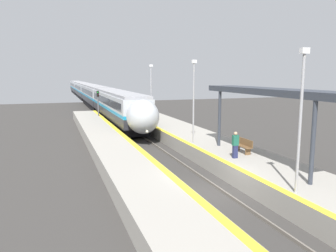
# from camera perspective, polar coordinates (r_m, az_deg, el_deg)

# --- Properties ---
(ground_plane) EXTENTS (120.00, 120.00, 0.00)m
(ground_plane) POSITION_cam_1_polar(r_m,az_deg,el_deg) (16.91, 7.14, -11.60)
(ground_plane) COLOR #383533
(rail_left) EXTENTS (0.08, 90.00, 0.15)m
(rail_left) POSITION_cam_1_polar(r_m,az_deg,el_deg) (16.59, 4.87, -11.70)
(rail_left) COLOR slate
(rail_left) RESTS_ON ground_plane
(rail_right) EXTENTS (0.08, 90.00, 0.15)m
(rail_right) POSITION_cam_1_polar(r_m,az_deg,el_deg) (17.20, 9.34, -11.03)
(rail_right) COLOR slate
(rail_right) RESTS_ON ground_plane
(train) EXTENTS (2.92, 93.51, 4.02)m
(train) POSITION_cam_1_polar(r_m,az_deg,el_deg) (72.44, -13.66, 5.75)
(train) COLOR black
(train) RESTS_ON ground_plane
(platform_right) EXTENTS (4.12, 64.00, 1.03)m
(platform_right) POSITION_cam_1_polar(r_m,az_deg,el_deg) (18.65, 17.69, -8.34)
(platform_right) COLOR #9E998E
(platform_right) RESTS_ON ground_plane
(platform_left) EXTENTS (3.05, 64.00, 1.03)m
(platform_left) POSITION_cam_1_polar(r_m,az_deg,el_deg) (15.64, -3.66, -11.28)
(platform_left) COLOR #9E998E
(platform_left) RESTS_ON ground_plane
(platform_bench) EXTENTS (0.44, 1.63, 0.89)m
(platform_bench) POSITION_cam_1_polar(r_m,az_deg,el_deg) (21.29, 13.06, -3.30)
(platform_bench) COLOR brown
(platform_bench) RESTS_ON platform_right
(person_waiting) EXTENTS (0.36, 0.22, 1.58)m
(person_waiting) POSITION_cam_1_polar(r_m,az_deg,el_deg) (19.74, 11.64, -3.19)
(person_waiting) COLOR navy
(person_waiting) RESTS_ON platform_right
(railway_signal) EXTENTS (0.28, 0.28, 4.05)m
(railway_signal) POSITION_cam_1_polar(r_m,az_deg,el_deg) (40.24, -12.07, 3.81)
(railway_signal) COLOR #59595E
(railway_signal) RESTS_ON ground_plane
(lamppost_near) EXTENTS (0.36, 0.20, 5.94)m
(lamppost_near) POSITION_cam_1_polar(r_m,az_deg,el_deg) (14.27, 22.12, 2.16)
(lamppost_near) COLOR #9E9EA3
(lamppost_near) RESTS_ON platform_right
(lamppost_mid) EXTENTS (0.36, 0.20, 5.94)m
(lamppost_mid) POSITION_cam_1_polar(r_m,az_deg,el_deg) (23.40, 4.49, 5.14)
(lamppost_mid) COLOR #9E9EA3
(lamppost_mid) RESTS_ON platform_right
(lamppost_far) EXTENTS (0.36, 0.20, 5.94)m
(lamppost_far) POSITION_cam_1_polar(r_m,az_deg,el_deg) (33.51, -2.96, 6.26)
(lamppost_far) COLOR #9E9EA3
(lamppost_far) RESTS_ON platform_right
(station_canopy) EXTENTS (2.02, 11.67, 4.14)m
(station_canopy) POSITION_cam_1_polar(r_m,az_deg,el_deg) (19.29, 16.72, 5.50)
(station_canopy) COLOR #333842
(station_canopy) RESTS_ON platform_right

